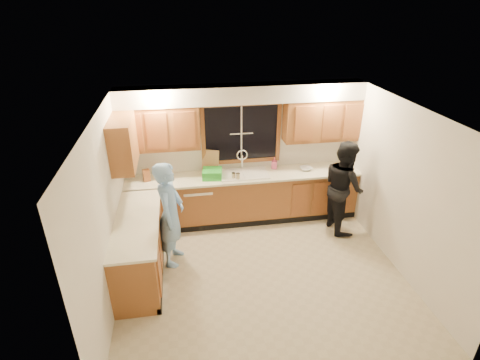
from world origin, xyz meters
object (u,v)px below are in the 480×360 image
sink (244,177)px  dish_crate (212,174)px  knife_block (147,175)px  man (170,214)px  woman (343,187)px  soap_bottle (274,163)px  bowl (306,169)px  stove (136,272)px  dishwasher (198,203)px

sink → dish_crate: size_ratio=2.58×
knife_block → man: bearing=-83.8°
woman → soap_bottle: woman is taller
bowl → soap_bottle: bearing=163.3°
knife_block → dish_crate: knife_block is taller
bowl → dish_crate: bearing=-178.6°
stove → dish_crate: (1.23, 1.78, 0.55)m
soap_bottle → bowl: soap_bottle is taller
sink → dish_crate: bearing=-176.0°
stove → soap_bottle: size_ratio=4.22×
dish_crate → bowl: bearing=1.4°
knife_block → soap_bottle: 2.32m
stove → man: 0.99m
woman → man: bearing=95.3°
dishwasher → stove: 2.04m
sink → man: man is taller
stove → knife_block: size_ratio=4.26×
dishwasher → dish_crate: size_ratio=2.46×
knife_block → dish_crate: (1.13, -0.06, -0.03)m
woman → dish_crate: 2.30m
stove → bowl: (2.96, 1.83, 0.50)m
stove → soap_bottle: 3.18m
dishwasher → bowl: size_ratio=3.72×
stove → knife_block: knife_block is taller
stove → bowl: bearing=31.7°
dishwasher → bowl: bowl is taller
man → soap_bottle: (1.91, 1.23, 0.18)m
man → bowl: bearing=-53.5°
stove → dish_crate: dish_crate is taller
dishwasher → soap_bottle: soap_bottle is taller
woman → bowl: (-0.50, 0.58, 0.12)m
dish_crate → knife_block: bearing=177.0°
stove → woman: (3.46, 1.25, 0.38)m
soap_bottle → bowl: size_ratio=0.97×
sink → soap_bottle: size_ratio=4.03×
dishwasher → woman: woman is taller
soap_bottle → dish_crate: bearing=-169.8°
woman → knife_block: bearing=76.1°
man → knife_block: (-0.40, 1.07, 0.18)m
man → bowl: 2.69m
sink → stove: bearing=-134.6°
sink → knife_block: (-1.71, 0.02, 0.16)m
knife_block → bowl: 2.87m
knife_block → dish_crate: size_ratio=0.63×
sink → man: (-1.31, -1.06, -0.02)m
dish_crate → bowl: dish_crate is taller
dishwasher → knife_block: (-0.86, 0.03, 0.62)m
woman → bowl: bearing=36.5°
stove → dish_crate: bearing=55.5°
sink → dishwasher: bearing=-179.0°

